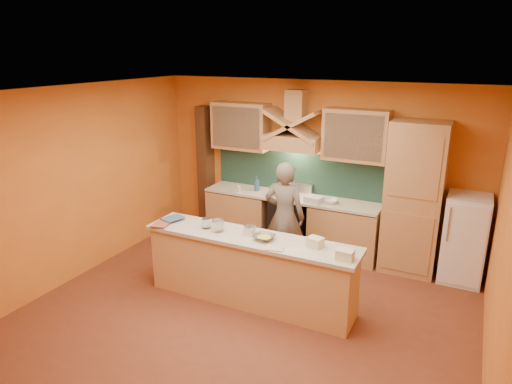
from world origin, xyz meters
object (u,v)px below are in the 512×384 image
at_px(fridge, 464,239).
at_px(kitchen_scale, 249,231).
at_px(stove, 290,222).
at_px(mixing_bowl, 264,237).
at_px(person, 285,216).

distance_m(fridge, kitchen_scale, 3.16).
bearing_deg(fridge, stove, 180.00).
height_order(stove, fridge, fridge).
xyz_separation_m(stove, kitchen_scale, (0.17, -1.86, 0.55)).
relative_size(stove, mixing_bowl, 3.40).
xyz_separation_m(fridge, mixing_bowl, (-2.29, -1.92, 0.33)).
xyz_separation_m(stove, mixing_bowl, (0.41, -1.92, 0.53)).
bearing_deg(stove, fridge, 0.00).
relative_size(kitchen_scale, mixing_bowl, 0.49).
height_order(person, mixing_bowl, person).
height_order(stove, person, person).
distance_m(kitchen_scale, mixing_bowl, 0.25).
height_order(stove, mixing_bowl, mixing_bowl).
bearing_deg(mixing_bowl, fridge, 40.00).
distance_m(stove, person, 0.91).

